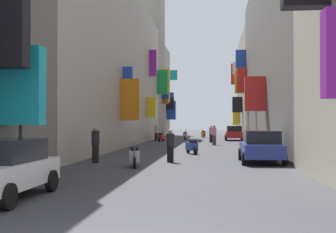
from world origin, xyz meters
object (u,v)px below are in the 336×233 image
at_px(scooter_blue, 192,146).
at_px(pedestrian_mid_street, 95,144).
at_px(pedestrian_far_away, 170,146).
at_px(scooter_silver, 134,156).
at_px(pedestrian_near_right, 156,133).
at_px(scooter_orange, 203,134).
at_px(parked_car_white, 0,168).
at_px(parked_car_blue, 261,146).
at_px(parked_car_red, 234,133).
at_px(scooter_white, 185,136).
at_px(pedestrian_near_left, 214,135).
at_px(pedestrian_crossing, 211,134).
at_px(scooter_red, 161,137).
at_px(traffic_light_near_corner, 21,92).

height_order(scooter_blue, pedestrian_mid_street, pedestrian_mid_street).
bearing_deg(pedestrian_far_away, scooter_silver, -120.85).
height_order(pedestrian_near_right, pedestrian_far_away, pedestrian_near_right).
distance_m(scooter_orange, scooter_blue, 28.34).
bearing_deg(scooter_blue, parked_car_white, -104.29).
height_order(parked_car_blue, parked_car_red, parked_car_red).
height_order(parked_car_red, scooter_blue, parked_car_red).
distance_m(scooter_white, pedestrian_mid_street, 27.54).
bearing_deg(scooter_orange, pedestrian_near_left, -85.75).
distance_m(scooter_silver, pedestrian_crossing, 23.05).
xyz_separation_m(scooter_blue, pedestrian_mid_street, (-4.28, -6.20, 0.42)).
relative_size(scooter_white, pedestrian_far_away, 1.23).
relative_size(parked_car_blue, scooter_silver, 2.21).
height_order(scooter_silver, pedestrian_near_right, pedestrian_near_right).
bearing_deg(scooter_white, pedestrian_near_left, -73.96).
relative_size(parked_car_blue, pedestrian_near_left, 2.39).
bearing_deg(pedestrian_near_left, pedestrian_crossing, 93.33).
height_order(scooter_red, scooter_orange, same).
bearing_deg(pedestrian_near_left, scooter_blue, -97.51).
bearing_deg(traffic_light_near_corner, scooter_red, 87.95).
height_order(pedestrian_crossing, pedestrian_near_right, pedestrian_near_right).
xyz_separation_m(scooter_orange, pedestrian_far_away, (-0.78, -33.89, 0.33)).
height_order(scooter_red, traffic_light_near_corner, traffic_light_near_corner).
xyz_separation_m(parked_car_white, pedestrian_mid_street, (-0.21, 9.78, 0.10)).
relative_size(scooter_blue, scooter_white, 0.89).
bearing_deg(scooter_white, parked_car_white, -93.54).
height_order(parked_car_red, pedestrian_crossing, pedestrian_crossing).
bearing_deg(scooter_red, traffic_light_near_corner, -92.05).
relative_size(parked_car_white, scooter_blue, 2.25).
xyz_separation_m(parked_car_blue, scooter_blue, (-3.56, 5.35, -0.33)).
distance_m(scooter_red, traffic_light_near_corner, 29.48).
relative_size(scooter_blue, pedestrian_far_away, 1.09).
bearing_deg(pedestrian_crossing, pedestrian_near_right, 151.30).
relative_size(scooter_orange, scooter_blue, 1.09).
relative_size(parked_car_blue, scooter_orange, 2.16).
bearing_deg(scooter_white, scooter_silver, -90.67).
height_order(parked_car_white, pedestrian_crossing, pedestrian_crossing).
bearing_deg(pedestrian_mid_street, scooter_orange, 82.90).
height_order(scooter_red, pedestrian_near_left, pedestrian_near_left).
bearing_deg(pedestrian_near_left, parked_car_blue, -82.01).
xyz_separation_m(parked_car_white, scooter_blue, (4.07, 15.97, -0.32)).
xyz_separation_m(scooter_orange, scooter_white, (-1.79, -7.11, 0.00)).
bearing_deg(scooter_blue, parked_car_red, 80.26).
xyz_separation_m(pedestrian_near_right, pedestrian_mid_street, (0.31, -24.32, 0.05)).
distance_m(parked_car_white, scooter_white, 37.27).
relative_size(scooter_blue, pedestrian_crossing, 1.07).
bearing_deg(parked_car_blue, parked_car_white, -125.69).
height_order(parked_car_blue, pedestrian_mid_street, pedestrian_mid_street).
bearing_deg(pedestrian_crossing, pedestrian_mid_street, -104.21).
distance_m(parked_car_blue, pedestrian_mid_street, 7.89).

